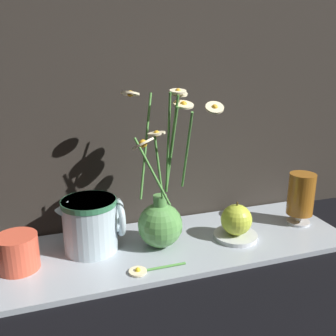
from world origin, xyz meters
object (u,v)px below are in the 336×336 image
tea_glass (302,196)px  orange_fruit (236,220)px  yellow_mug (16,252)px  ceramic_pitcher (91,222)px  vase_with_flowers (161,217)px

tea_glass → orange_fruit: 0.19m
yellow_mug → ceramic_pitcher: (0.15, 0.03, 0.03)m
tea_glass → vase_with_flowers: bearing=179.7°
orange_fruit → vase_with_flowers: bearing=174.1°
vase_with_flowers → tea_glass: bearing=-0.3°
ceramic_pitcher → orange_fruit: (0.32, -0.05, -0.02)m
vase_with_flowers → tea_glass: size_ratio=2.64×
vase_with_flowers → tea_glass: vase_with_flowers is taller
yellow_mug → tea_glass: size_ratio=0.70×
vase_with_flowers → ceramic_pitcher: 0.15m
yellow_mug → orange_fruit: 0.48m
yellow_mug → vase_with_flowers: bearing=-0.9°
yellow_mug → ceramic_pitcher: 0.16m
vase_with_flowers → tea_glass: (0.37, -0.00, 0.00)m
ceramic_pitcher → orange_fruit: bearing=-9.2°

